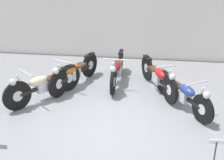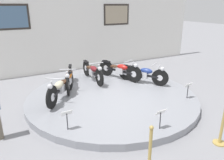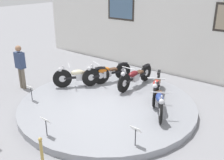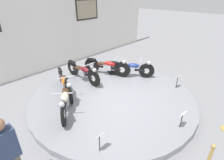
% 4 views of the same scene
% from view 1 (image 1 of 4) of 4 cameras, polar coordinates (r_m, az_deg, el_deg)
% --- Properties ---
extents(ground_plane, '(60.00, 60.00, 0.00)m').
position_cam_1_polar(ground_plane, '(6.74, -0.60, -7.59)').
color(ground_plane, gray).
extents(display_platform, '(5.45, 5.45, 0.19)m').
position_cam_1_polar(display_platform, '(6.69, -0.61, -6.88)').
color(display_platform, gray).
rests_on(display_platform, ground_plane).
extents(motorcycle_cream, '(1.29, 1.61, 0.81)m').
position_cam_1_polar(motorcycle_cream, '(7.17, -12.58, -0.78)').
color(motorcycle_cream, black).
rests_on(motorcycle_cream, display_platform).
extents(motorcycle_orange, '(0.80, 1.89, 0.80)m').
position_cam_1_polar(motorcycle_orange, '(7.73, -6.96, 1.48)').
color(motorcycle_orange, black).
rests_on(motorcycle_orange, display_platform).
extents(motorcycle_maroon, '(0.54, 2.00, 0.80)m').
position_cam_1_polar(motorcycle_maroon, '(7.84, 0.92, 2.00)').
color(motorcycle_maroon, black).
rests_on(motorcycle_maroon, display_platform).
extents(motorcycle_red, '(0.85, 1.86, 0.80)m').
position_cam_1_polar(motorcycle_red, '(7.51, 8.49, 0.71)').
color(motorcycle_red, black).
rests_on(motorcycle_red, display_platform).
extents(motorcycle_blue, '(1.09, 1.69, 0.78)m').
position_cam_1_polar(motorcycle_blue, '(6.82, 12.94, -2.36)').
color(motorcycle_blue, black).
rests_on(motorcycle_blue, display_platform).
extents(info_placard_front_right, '(0.26, 0.11, 0.51)m').
position_cam_1_polar(info_placard_front_right, '(5.34, 18.54, -11.25)').
color(info_placard_front_right, '#333338').
rests_on(info_placard_front_right, display_platform).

